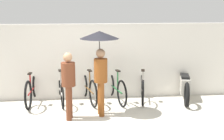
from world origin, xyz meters
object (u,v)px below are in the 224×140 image
object	(u,v)px
parked_bicycle_0	(32,89)
parked_bicycle_1	(60,89)
parked_bicycle_4	(142,87)
parked_bicycle_2	(88,88)
pedestrian_leading	(68,81)
motorcycle	(184,86)
parked_bicycle_3	(115,88)
pedestrian_center	(100,51)

from	to	relation	value
parked_bicycle_0	parked_bicycle_1	size ratio (longest dim) A/B	1.02
parked_bicycle_0	parked_bicycle_4	size ratio (longest dim) A/B	1.08
parked_bicycle_0	parked_bicycle_1	bearing A→B (deg)	-86.55
parked_bicycle_0	parked_bicycle_2	distance (m)	1.50
parked_bicycle_1	pedestrian_leading	size ratio (longest dim) A/B	1.10
parked_bicycle_2	motorcycle	xyz separation A→B (m)	(2.71, -0.01, 0.00)
parked_bicycle_2	motorcycle	bearing A→B (deg)	-104.05
parked_bicycle_0	parked_bicycle_1	world-z (taller)	parked_bicycle_0
parked_bicycle_0	motorcycle	distance (m)	4.21
parked_bicycle_1	parked_bicycle_2	xyz separation A→B (m)	(0.75, -0.03, 0.02)
parked_bicycle_0	motorcycle	bearing A→B (deg)	-87.85
parked_bicycle_0	parked_bicycle_4	xyz separation A→B (m)	(3.01, -0.01, -0.03)
pedestrian_leading	parked_bicycle_1	bearing A→B (deg)	107.31
parked_bicycle_1	pedestrian_leading	bearing A→B (deg)	-176.01
parked_bicycle_3	pedestrian_leading	xyz separation A→B (m)	(-1.22, -1.24, 0.54)
motorcycle	parked_bicycle_4	bearing A→B (deg)	103.03
parked_bicycle_2	parked_bicycle_0	bearing A→B (deg)	75.65
parked_bicycle_4	pedestrian_center	world-z (taller)	pedestrian_center
parked_bicycle_4	pedestrian_leading	world-z (taller)	pedestrian_leading
parked_bicycle_0	pedestrian_leading	size ratio (longest dim) A/B	1.13
parked_bicycle_4	parked_bicycle_3	bearing A→B (deg)	101.20
pedestrian_leading	motorcycle	bearing A→B (deg)	26.29
parked_bicycle_2	parked_bicycle_3	size ratio (longest dim) A/B	0.98
pedestrian_leading	pedestrian_center	bearing A→B (deg)	24.95
parked_bicycle_4	pedestrian_leading	size ratio (longest dim) A/B	1.05
parked_bicycle_0	motorcycle	world-z (taller)	parked_bicycle_0
pedestrian_center	parked_bicycle_1	bearing A→B (deg)	128.87
parked_bicycle_1	pedestrian_center	bearing A→B (deg)	-142.96
parked_bicycle_3	motorcycle	xyz separation A→B (m)	(1.96, 0.01, 0.01)
motorcycle	pedestrian_center	bearing A→B (deg)	125.35
parked_bicycle_1	parked_bicycle_2	world-z (taller)	parked_bicycle_2
pedestrian_center	pedestrian_leading	bearing A→B (deg)	-166.55
parked_bicycle_0	parked_bicycle_3	size ratio (longest dim) A/B	1.04
parked_bicycle_4	parked_bicycle_1	bearing A→B (deg)	99.26
parked_bicycle_2	pedestrian_leading	xyz separation A→B (m)	(-0.47, -1.26, 0.54)
parked_bicycle_1	parked_bicycle_3	distance (m)	1.51
parked_bicycle_3	parked_bicycle_0	bearing A→B (deg)	76.89
parked_bicycle_4	motorcycle	size ratio (longest dim) A/B	0.81
parked_bicycle_0	parked_bicycle_4	world-z (taller)	parked_bicycle_0
parked_bicycle_0	parked_bicycle_3	distance (m)	2.26
parked_bicycle_1	motorcycle	xyz separation A→B (m)	(3.46, -0.04, 0.02)
pedestrian_leading	pedestrian_center	distance (m)	1.02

